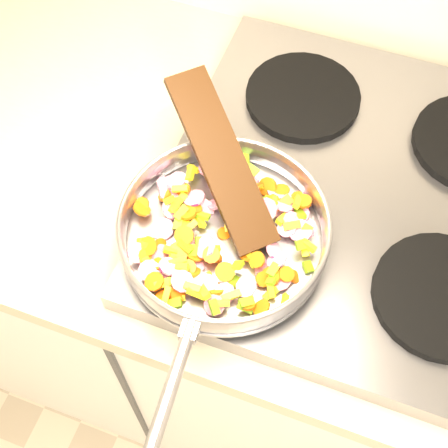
% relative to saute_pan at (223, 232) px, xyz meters
% --- Properties ---
extents(cooktop, '(0.60, 0.60, 0.04)m').
position_rel_saute_pan_xyz_m(cooktop, '(0.17, 0.17, -0.07)').
color(cooktop, '#939399').
rests_on(cooktop, counter_top).
extents(grate_fl, '(0.19, 0.19, 0.02)m').
position_rel_saute_pan_xyz_m(grate_fl, '(0.03, 0.03, -0.04)').
color(grate_fl, black).
rests_on(grate_fl, cooktop).
extents(grate_fr, '(0.19, 0.19, 0.02)m').
position_rel_saute_pan_xyz_m(grate_fr, '(0.31, 0.03, -0.04)').
color(grate_fr, black).
rests_on(grate_fr, cooktop).
extents(grate_bl, '(0.19, 0.19, 0.02)m').
position_rel_saute_pan_xyz_m(grate_bl, '(0.03, 0.31, -0.04)').
color(grate_bl, black).
rests_on(grate_bl, cooktop).
extents(saute_pan, '(0.33, 0.50, 0.05)m').
position_rel_saute_pan_xyz_m(saute_pan, '(0.00, 0.00, 0.00)').
color(saute_pan, '#9E9EA5').
rests_on(saute_pan, grate_fl).
extents(vegetable_heap, '(0.27, 0.27, 0.05)m').
position_rel_saute_pan_xyz_m(vegetable_heap, '(-0.00, 0.01, -0.01)').
color(vegetable_heap, '#C31357').
rests_on(vegetable_heap, saute_pan).
extents(wooden_spatula, '(0.23, 0.23, 0.11)m').
position_rel_saute_pan_xyz_m(wooden_spatula, '(-0.03, 0.09, 0.04)').
color(wooden_spatula, black).
rests_on(wooden_spatula, saute_pan).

